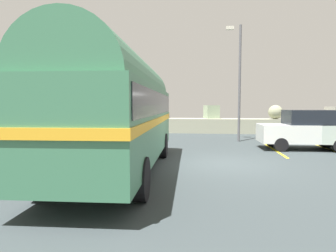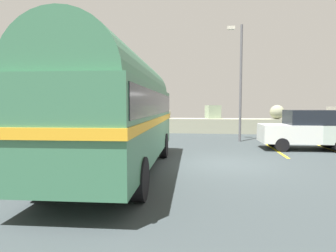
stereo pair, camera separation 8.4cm
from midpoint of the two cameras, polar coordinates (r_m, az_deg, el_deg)
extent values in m
cube|color=#30393B|center=(10.41, 10.74, -7.46)|extent=(32.00, 26.00, 0.02)
cube|color=gray|center=(22.04, 8.95, 0.05)|extent=(31.36, 1.80, 1.10)
sphere|color=gray|center=(25.34, -20.08, 3.19)|extent=(1.39, 1.39, 1.39)
cube|color=gray|center=(23.50, -12.62, 3.29)|extent=(1.20, 1.47, 1.39)
sphere|color=#9D977D|center=(22.42, -0.86, 2.63)|extent=(0.82, 0.82, 0.82)
cube|color=gray|center=(22.38, 8.60, 2.83)|extent=(1.27, 1.21, 1.01)
sphere|color=gray|center=(22.33, 20.62, 2.63)|extent=(1.03, 1.03, 1.03)
cube|color=gray|center=(23.51, 30.21, 2.26)|extent=(1.23, 1.22, 0.92)
cube|color=yellow|center=(14.20, 20.37, -4.49)|extent=(0.12, 4.40, 0.01)
cube|color=yellow|center=(15.00, 30.12, -4.34)|extent=(0.12, 4.40, 0.01)
cylinder|color=black|center=(11.75, -11.95, -3.73)|extent=(0.33, 0.97, 0.96)
cylinder|color=black|center=(11.33, -1.14, -3.93)|extent=(0.33, 0.97, 0.96)
cylinder|color=black|center=(6.99, -24.16, -9.34)|extent=(0.33, 0.97, 0.96)
cylinder|color=black|center=(6.26, -5.78, -10.54)|extent=(0.33, 0.97, 0.96)
cube|color=#3A7253|center=(8.85, -9.91, 0.76)|extent=(2.84, 8.51, 2.10)
cylinder|color=#3A7253|center=(8.86, -9.99, 7.55)|extent=(2.62, 8.17, 2.20)
cube|color=gold|center=(8.85, -9.91, 1.09)|extent=(2.89, 8.60, 0.20)
cube|color=black|center=(8.84, -9.96, 4.50)|extent=(2.85, 8.18, 0.64)
cube|color=silver|center=(13.09, -5.26, -1.96)|extent=(2.29, 0.28, 0.28)
cylinder|color=black|center=(13.75, 21.51, -3.51)|extent=(0.63, 0.22, 0.62)
cylinder|color=black|center=(15.21, 19.92, -2.76)|extent=(0.63, 0.22, 0.62)
cylinder|color=black|center=(16.04, 28.75, -2.68)|extent=(0.63, 0.22, 0.62)
cube|color=silver|center=(14.82, 25.46, -1.34)|extent=(4.16, 1.84, 0.84)
cube|color=black|center=(14.86, 26.45, 1.58)|extent=(2.25, 1.63, 0.68)
cylinder|color=black|center=(15.99, 29.08, -2.71)|extent=(0.63, 0.22, 0.62)
cylinder|color=#5B5B60|center=(16.88, 14.00, 8.15)|extent=(0.14, 0.14, 6.62)
cube|color=beige|center=(17.59, 12.15, 18.63)|extent=(0.44, 0.24, 0.18)
camera|label=1|loc=(0.04, -90.24, -0.02)|focal=30.43mm
camera|label=2|loc=(0.04, 89.76, 0.02)|focal=30.43mm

